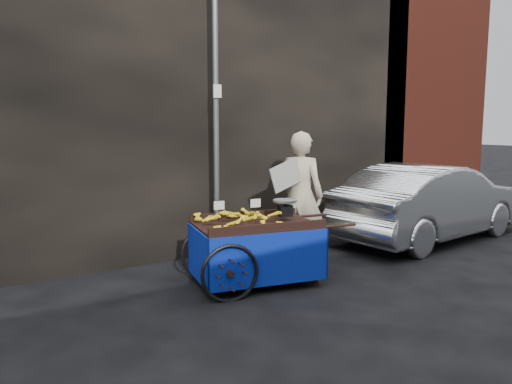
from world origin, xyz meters
TOP-DOWN VIEW (x-y plane):
  - ground at (0.00, 0.00)m, footprint 80.00×80.00m
  - building_wall at (0.39, 2.60)m, footprint 13.50×2.00m
  - street_pole at (0.30, 1.30)m, footprint 0.12×0.10m
  - banana_cart at (0.15, 0.12)m, footprint 2.15×1.28m
  - vendor at (1.40, 0.78)m, footprint 0.99×0.81m
  - plastic_bag at (0.85, 0.38)m, footprint 0.28×0.22m
  - parked_car at (3.95, 0.49)m, footprint 4.02×1.76m

SIDE VIEW (x-z plane):
  - ground at x=0.00m, z-range 0.00..0.00m
  - plastic_bag at x=0.85m, z-range 0.00..0.25m
  - parked_car at x=3.95m, z-range 0.00..1.29m
  - banana_cart at x=0.15m, z-range 0.13..1.22m
  - vendor at x=1.40m, z-range 0.00..1.85m
  - street_pole at x=0.30m, z-range 0.01..4.01m
  - building_wall at x=0.39m, z-range 0.00..5.00m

